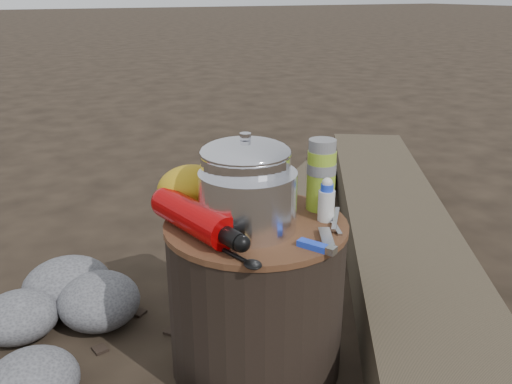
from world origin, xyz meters
name	(u,v)px	position (x,y,z in m)	size (l,w,h in m)	color
ground	(256,362)	(0.00, 0.00, 0.00)	(60.00, 60.00, 0.00)	black
stump	(256,296)	(0.00, 0.00, 0.20)	(0.44, 0.44, 0.40)	black
rock_ring	(77,347)	(-0.42, 0.16, 0.08)	(0.38, 0.84, 0.17)	#55555A
log_main	(393,227)	(0.77, 0.36, 0.09)	(0.35, 2.10, 0.18)	#403628
log_small	(291,205)	(0.60, 0.82, 0.04)	(0.19, 1.05, 0.09)	#403628
foil_windscreen	(248,200)	(-0.03, -0.02, 0.47)	(0.23, 0.23, 0.14)	silver
camping_pot	(246,182)	(-0.02, 0.01, 0.51)	(0.21, 0.21, 0.21)	silver
fuel_bottle	(194,217)	(-0.15, 0.01, 0.44)	(0.08, 0.32, 0.08)	#AE0406
thermos	(321,175)	(0.19, 0.00, 0.49)	(0.07, 0.07, 0.18)	#90B82B
travel_mug	(261,171)	(0.10, 0.16, 0.47)	(0.09, 0.09, 0.14)	black
stuff_sack	(190,188)	(-0.11, 0.15, 0.46)	(0.17, 0.14, 0.11)	#B88E16
food_pouch	(231,173)	(0.02, 0.18, 0.47)	(0.11, 0.02, 0.14)	#0C174F
lighter	(313,245)	(0.04, -0.18, 0.41)	(0.02, 0.09, 0.02)	blue
multitool	(326,238)	(0.09, -0.16, 0.41)	(0.03, 0.09, 0.01)	#A8A8AD
pot_grabber	(333,222)	(0.16, -0.09, 0.41)	(0.04, 0.14, 0.01)	#A8A8AD
spork	(232,254)	(-0.13, -0.13, 0.41)	(0.03, 0.14, 0.01)	black
squeeze_bottle	(326,202)	(0.16, -0.06, 0.45)	(0.04, 0.04, 0.10)	silver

